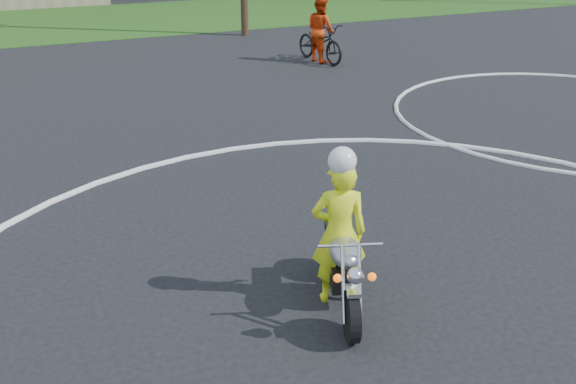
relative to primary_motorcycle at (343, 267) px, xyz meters
name	(u,v)px	position (x,y,z in m)	size (l,w,h in m)	color
grass_strip	(86,21)	(0.68, 23.66, -0.50)	(120.00, 10.00, 0.02)	#1E4714
course_markings	(475,225)	(2.85, 1.01, -0.51)	(19.05, 19.05, 0.12)	silver
primary_motorcycle	(343,267)	(0.00, 0.00, 0.00)	(0.98, 1.93, 1.06)	black
rider_primary_grp	(339,229)	(0.01, 0.14, 0.43)	(0.76, 0.63, 1.97)	#ECFF1A
rider_second_grp	(320,37)	(6.10, 12.27, 0.25)	(1.08, 2.34, 2.17)	black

